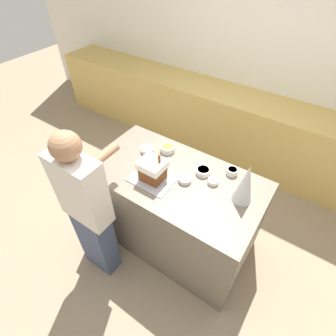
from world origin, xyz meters
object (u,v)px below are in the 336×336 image
(decorative_tree, at_px, (245,184))
(candy_bowl_behind_tray, at_px, (213,181))
(candy_bowl_beside_tree, at_px, (147,149))
(candy_bowl_far_left, at_px, (203,171))
(baking_tray, at_px, (153,178))
(candy_bowl_center_rear, at_px, (185,179))
(candy_bowl_far_right, at_px, (232,171))
(gingerbread_house, at_px, (153,170))
(person, at_px, (88,211))
(candy_bowl_near_tray_right, at_px, (168,148))

(decorative_tree, relative_size, candy_bowl_behind_tray, 3.84)
(candy_bowl_behind_tray, bearing_deg, candy_bowl_beside_tree, 178.46)
(candy_bowl_far_left, bearing_deg, candy_bowl_behind_tray, -23.86)
(baking_tray, relative_size, candy_bowl_far_left, 2.97)
(decorative_tree, xyz_separation_m, candy_bowl_center_rear, (-0.46, -0.08, -0.15))
(baking_tray, relative_size, candy_bowl_far_right, 3.90)
(gingerbread_house, relative_size, candy_bowl_far_left, 2.06)
(baking_tray, relative_size, candy_bowl_behind_tray, 3.99)
(candy_bowl_behind_tray, height_order, person, person)
(gingerbread_house, distance_m, candy_bowl_behind_tray, 0.50)
(candy_bowl_far_left, bearing_deg, candy_bowl_far_right, 32.30)
(candy_bowl_far_left, relative_size, person, 0.08)
(candy_bowl_behind_tray, distance_m, candy_bowl_beside_tree, 0.69)
(candy_bowl_center_rear, xyz_separation_m, candy_bowl_near_tray_right, (-0.34, 0.24, 0.01))
(candy_bowl_far_left, distance_m, candy_bowl_near_tray_right, 0.42)
(baking_tray, xyz_separation_m, decorative_tree, (0.70, 0.20, 0.17))
(person, bearing_deg, candy_bowl_behind_tray, 45.65)
(candy_bowl_center_rear, xyz_separation_m, candy_bowl_far_right, (0.28, 0.30, 0.01))
(decorative_tree, height_order, candy_bowl_far_left, decorative_tree)
(candy_bowl_near_tray_right, relative_size, candy_bowl_far_right, 1.45)
(baking_tray, bearing_deg, candy_bowl_far_right, 39.09)
(candy_bowl_far_left, height_order, candy_bowl_beside_tree, candy_bowl_far_left)
(candy_bowl_center_rear, bearing_deg, decorative_tree, 9.43)
(baking_tray, xyz_separation_m, person, (-0.28, -0.50, -0.11))
(gingerbread_house, bearing_deg, baking_tray, -150.03)
(candy_bowl_near_tray_right, bearing_deg, person, -101.48)
(candy_bowl_far_left, bearing_deg, candy_bowl_beside_tree, -176.39)
(gingerbread_house, height_order, candy_bowl_far_right, gingerbread_house)
(candy_bowl_behind_tray, bearing_deg, baking_tray, -151.49)
(person, bearing_deg, baking_tray, 60.57)
(person, bearing_deg, candy_bowl_near_tray_right, 78.52)
(candy_bowl_beside_tree, xyz_separation_m, person, (-0.02, -0.75, -0.13))
(gingerbread_house, xyz_separation_m, decorative_tree, (0.70, 0.20, 0.07))
(candy_bowl_far_right, bearing_deg, baking_tray, -140.91)
(candy_bowl_center_rear, bearing_deg, baking_tray, -151.83)
(decorative_tree, distance_m, candy_bowl_beside_tree, 0.96)
(candy_bowl_center_rear, relative_size, candy_bowl_near_tray_right, 0.80)
(baking_tray, bearing_deg, candy_bowl_far_left, 42.96)
(candy_bowl_far_left, relative_size, candy_bowl_center_rear, 1.13)
(candy_bowl_far_right, bearing_deg, candy_bowl_near_tray_right, -175.24)
(baking_tray, distance_m, candy_bowl_far_left, 0.43)
(gingerbread_house, distance_m, candy_bowl_near_tray_right, 0.39)
(candy_bowl_far_right, bearing_deg, candy_bowl_far_left, -147.70)
(candy_bowl_center_rear, height_order, candy_bowl_behind_tray, candy_bowl_behind_tray)
(decorative_tree, relative_size, candy_bowl_beside_tree, 2.87)
(person, bearing_deg, candy_bowl_far_left, 53.02)
(baking_tray, distance_m, person, 0.58)
(candy_bowl_behind_tray, relative_size, candy_bowl_beside_tree, 0.75)
(decorative_tree, relative_size, candy_bowl_far_left, 2.86)
(decorative_tree, distance_m, candy_bowl_near_tray_right, 0.83)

